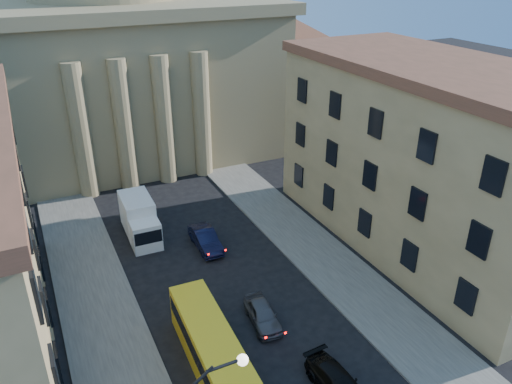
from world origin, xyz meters
The scene contains 9 objects.
sidewalk_left centered at (-8.50, 18.00, 0.07)m, with size 5.00×60.00×0.15m, color #4F4D49.
sidewalk_right centered at (8.50, 18.00, 0.07)m, with size 5.00×60.00×0.15m, color #4F4D49.
church centered at (0.00, 55.47, 11.88)m, with size 68.02×28.76×36.60m.
building_right centered at (17.00, 22.00, 7.42)m, with size 11.60×26.60×14.70m.
car_right_mid centered at (2.04, 11.57, 0.66)m, with size 1.85×4.56×1.32m, color black.
car_right_far centered at (0.87, 18.41, 0.69)m, with size 1.62×4.03×1.37m, color #4E4D52.
car_right_distant centered at (0.80, 28.61, 0.76)m, with size 1.61×4.61×1.52m, color black.
city_bus centered at (-3.50, 16.06, 1.49)m, with size 2.66×9.95×2.78m.
box_truck centered at (-3.47, 32.69, 1.55)m, with size 2.50×6.01×3.27m.
Camera 1 is at (-10.66, -4.34, 21.91)m, focal length 35.00 mm.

